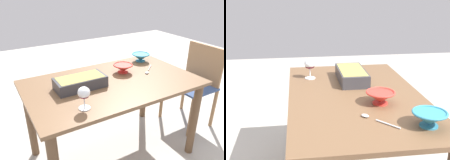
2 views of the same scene
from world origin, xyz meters
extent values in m
plane|color=#B2ADA3|center=(0.00, 0.00, 0.00)|extent=(8.00, 8.00, 0.00)
cube|color=brown|center=(0.00, 0.00, 0.71)|extent=(1.35, 0.82, 0.03)
cylinder|color=brown|center=(-0.61, -0.35, 0.35)|extent=(0.07, 0.07, 0.70)
cylinder|color=brown|center=(0.61, -0.35, 0.35)|extent=(0.07, 0.07, 0.70)
cylinder|color=brown|center=(-0.61, 0.35, 0.35)|extent=(0.07, 0.07, 0.70)
cube|color=#334772|center=(-0.96, -0.02, 0.44)|extent=(0.38, 0.45, 0.02)
cube|color=olive|center=(-1.13, -0.02, 0.65)|extent=(0.02, 0.43, 0.40)
cylinder|color=olive|center=(-0.78, -0.23, 0.22)|extent=(0.04, 0.04, 0.43)
cylinder|color=olive|center=(-0.78, 0.19, 0.22)|extent=(0.04, 0.04, 0.43)
cylinder|color=olive|center=(-1.13, -0.23, 0.22)|extent=(0.04, 0.04, 0.43)
cylinder|color=olive|center=(-1.13, 0.19, 0.22)|extent=(0.04, 0.04, 0.43)
cylinder|color=white|center=(0.36, 0.26, 0.73)|extent=(0.08, 0.08, 0.01)
cylinder|color=white|center=(0.36, 0.26, 0.76)|extent=(0.01, 0.01, 0.07)
ellipsoid|color=white|center=(0.36, 0.26, 0.84)|extent=(0.08, 0.08, 0.07)
ellipsoid|color=#4C0A19|center=(0.36, 0.26, 0.82)|extent=(0.07, 0.07, 0.04)
cube|color=#38383D|center=(0.26, -0.03, 0.77)|extent=(0.37, 0.19, 0.08)
cube|color=#9E8C47|center=(0.26, -0.03, 0.80)|extent=(0.34, 0.17, 0.02)
cylinder|color=red|center=(-0.17, -0.11, 0.73)|extent=(0.09, 0.09, 0.01)
cone|color=red|center=(-0.17, -0.11, 0.76)|extent=(0.16, 0.16, 0.06)
torus|color=red|center=(-0.17, -0.11, 0.79)|extent=(0.17, 0.17, 0.01)
cylinder|color=teal|center=(-0.48, -0.27, 0.73)|extent=(0.09, 0.09, 0.01)
cone|color=teal|center=(-0.48, -0.27, 0.76)|extent=(0.16, 0.16, 0.06)
torus|color=teal|center=(-0.48, -0.27, 0.80)|extent=(0.17, 0.17, 0.01)
cylinder|color=silver|center=(-0.44, -0.08, 0.73)|extent=(0.11, 0.10, 0.01)
ellipsoid|color=silver|center=(-0.34, 0.01, 0.73)|extent=(0.05, 0.05, 0.01)
camera|label=1|loc=(0.83, 1.39, 1.46)|focal=35.95mm
camera|label=2|loc=(-1.71, 0.35, 1.39)|focal=47.65mm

